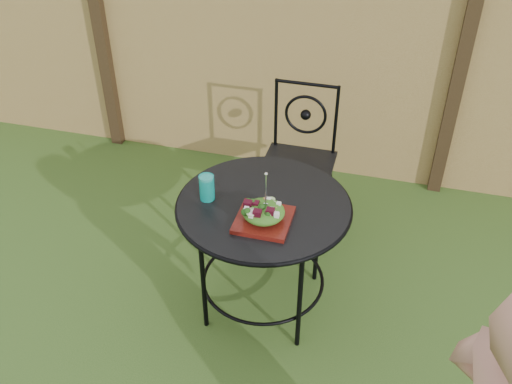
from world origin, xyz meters
TOP-DOWN VIEW (x-y plane):
  - fence at (-0.00, 2.19)m, footprint 8.00×0.12m
  - patio_table at (0.34, 0.70)m, footprint 0.92×0.92m
  - patio_chair at (0.37, 1.55)m, footprint 0.46×0.46m
  - salad_plate at (0.38, 0.56)m, footprint 0.27×0.27m
  - salad at (0.38, 0.56)m, footprint 0.21×0.21m
  - fork at (0.39, 0.56)m, footprint 0.01×0.01m
  - drinking_glass at (0.05, 0.67)m, footprint 0.08×0.08m

SIDE VIEW (x-z plane):
  - patio_chair at x=0.37m, z-range 0.03..0.98m
  - patio_table at x=0.34m, z-range 0.22..0.95m
  - salad_plate at x=0.38m, z-range 0.72..0.75m
  - salad at x=0.38m, z-range 0.75..0.83m
  - drinking_glass at x=0.05m, z-range 0.72..0.86m
  - fork at x=0.39m, z-range 0.83..1.01m
  - fence at x=0.00m, z-range 0.00..1.90m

